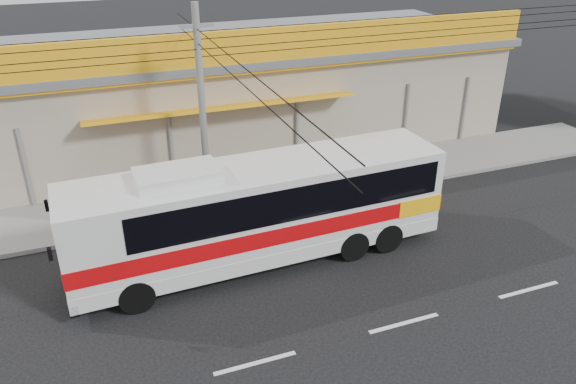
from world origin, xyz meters
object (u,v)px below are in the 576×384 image
Objects in this scene: motorbike_red at (158,186)px; utility_pole at (198,43)px; coach_bus at (266,206)px; motorbike_dark at (133,199)px.

motorbike_red is 0.05× the size of utility_pole.
coach_bus reaches higher than motorbike_red.
motorbike_red is 1.16× the size of motorbike_dark.
motorbike_dark is at bearing 127.36° from coach_bus.
utility_pole is (1.60, -1.03, 5.14)m from motorbike_red.
motorbike_red is 1.16m from motorbike_dark.
motorbike_dark is at bearing 171.99° from utility_pole.
motorbike_red is at bearing 147.04° from utility_pole.
motorbike_red is at bearing -61.07° from motorbike_dark.
utility_pole is (-0.87, 3.80, 3.96)m from coach_bus.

